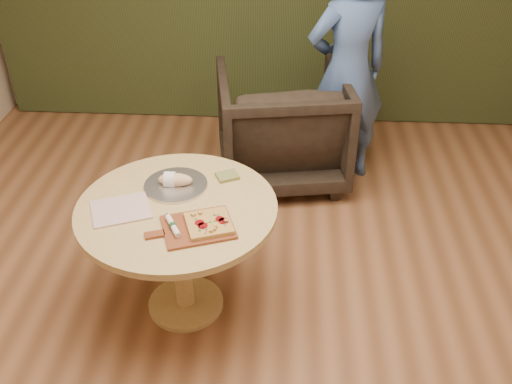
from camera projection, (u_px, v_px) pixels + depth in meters
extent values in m
cube|color=#945E3B|center=(236.00, 352.00, 3.19)|extent=(5.00, 6.00, 0.02)
cylinder|color=tan|center=(186.00, 303.00, 3.47)|extent=(0.45, 0.45, 0.03)
cylinder|color=tan|center=(182.00, 261.00, 3.28)|extent=(0.11, 0.11, 0.68)
cylinder|color=tan|center=(177.00, 208.00, 3.06)|extent=(1.09, 1.09, 0.04)
cube|color=brown|center=(198.00, 227.00, 2.89)|extent=(0.42, 0.38, 0.01)
cube|color=brown|center=(155.00, 235.00, 2.84)|extent=(0.11, 0.08, 0.01)
cube|color=tan|center=(209.00, 223.00, 2.88)|extent=(0.28, 0.28, 0.02)
cylinder|color=maroon|center=(203.00, 226.00, 2.85)|extent=(0.05, 0.05, 0.00)
cylinder|color=maroon|center=(224.00, 221.00, 2.88)|extent=(0.05, 0.05, 0.00)
cylinder|color=maroon|center=(220.00, 219.00, 2.89)|extent=(0.04, 0.04, 0.00)
cylinder|color=maroon|center=(200.00, 223.00, 2.87)|extent=(0.05, 0.05, 0.00)
cube|color=tan|center=(200.00, 213.00, 2.93)|extent=(0.03, 0.03, 0.01)
cube|color=tan|center=(215.00, 227.00, 2.83)|extent=(0.02, 0.02, 0.01)
cube|color=tan|center=(211.00, 231.00, 2.80)|extent=(0.02, 0.02, 0.01)
cube|color=tan|center=(226.00, 221.00, 2.87)|extent=(0.02, 0.02, 0.01)
cube|color=tan|center=(193.00, 215.00, 2.91)|extent=(0.03, 0.03, 0.01)
cube|color=tan|center=(214.00, 229.00, 2.82)|extent=(0.02, 0.02, 0.01)
cube|color=#277A1C|center=(215.00, 221.00, 2.88)|extent=(0.01, 0.01, 0.00)
cube|color=#277A1C|center=(206.00, 223.00, 2.86)|extent=(0.01, 0.01, 0.00)
cube|color=#277A1C|center=(210.00, 222.00, 2.87)|extent=(0.01, 0.01, 0.00)
cube|color=#277A1C|center=(199.00, 229.00, 2.82)|extent=(0.01, 0.01, 0.00)
cube|color=#277A1C|center=(214.00, 215.00, 2.92)|extent=(0.01, 0.01, 0.00)
cube|color=#277A1C|center=(200.00, 231.00, 2.81)|extent=(0.01, 0.01, 0.00)
cube|color=#277A1C|center=(196.00, 219.00, 2.89)|extent=(0.01, 0.01, 0.00)
cube|color=#277A1C|center=(216.00, 215.00, 2.92)|extent=(0.01, 0.01, 0.00)
cube|color=#904166|center=(205.00, 229.00, 2.83)|extent=(0.03, 0.02, 0.00)
cube|color=#904166|center=(226.00, 222.00, 2.87)|extent=(0.03, 0.01, 0.00)
cube|color=#904166|center=(199.00, 227.00, 2.83)|extent=(0.01, 0.03, 0.00)
cube|color=#904166|center=(206.00, 232.00, 2.80)|extent=(0.01, 0.03, 0.00)
cube|color=#904166|center=(218.00, 215.00, 2.92)|extent=(0.01, 0.03, 0.00)
cube|color=#904166|center=(226.00, 224.00, 2.86)|extent=(0.01, 0.03, 0.00)
cylinder|color=white|center=(173.00, 226.00, 2.86)|extent=(0.11, 0.16, 0.03)
cylinder|color=#194C26|center=(173.00, 226.00, 2.86)|extent=(0.04, 0.04, 0.03)
cube|color=silver|center=(167.00, 216.00, 2.93)|extent=(0.03, 0.04, 0.00)
cube|color=white|center=(121.00, 210.00, 3.01)|extent=(0.37, 0.34, 0.01)
cylinder|color=silver|center=(176.00, 186.00, 3.20)|extent=(0.35, 0.35, 0.01)
cylinder|color=silver|center=(176.00, 185.00, 3.20)|extent=(0.36, 0.36, 0.02)
ellipsoid|color=#DEB987|center=(175.00, 180.00, 3.18)|extent=(0.19, 0.08, 0.07)
cylinder|color=white|center=(170.00, 180.00, 3.18)|extent=(0.06, 0.09, 0.09)
cube|color=#59612B|center=(227.00, 176.00, 3.27)|extent=(0.15, 0.14, 0.02)
imported|color=black|center=(282.00, 121.00, 4.41)|extent=(1.08, 1.03, 0.98)
imported|color=#405D94|center=(347.00, 72.00, 4.19)|extent=(0.76, 0.63, 1.79)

